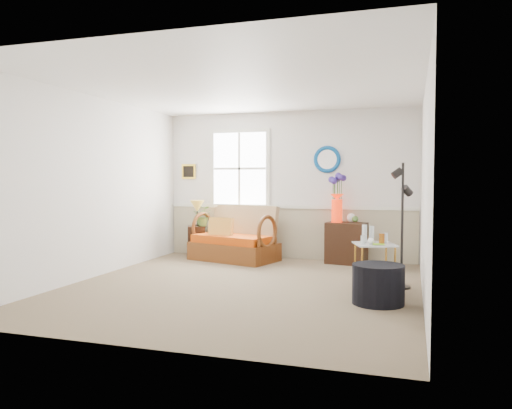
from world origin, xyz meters
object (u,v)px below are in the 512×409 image
(floor_lamp, at_px, (402,226))
(ottoman, at_px, (378,284))
(lamp_stand, at_px, (196,241))
(cabinet, at_px, (346,243))
(loveseat, at_px, (234,233))
(side_table, at_px, (374,267))

(floor_lamp, distance_m, ottoman, 1.12)
(lamp_stand, relative_size, cabinet, 0.80)
(loveseat, relative_size, cabinet, 2.11)
(ottoman, bearing_deg, loveseat, 137.76)
(cabinet, bearing_deg, loveseat, -163.97)
(lamp_stand, xyz_separation_m, cabinet, (2.72, 0.02, 0.07))
(lamp_stand, relative_size, floor_lamp, 0.34)
(side_table, distance_m, ottoman, 0.64)
(cabinet, xyz_separation_m, ottoman, (0.68, -2.59, -0.12))
(side_table, xyz_separation_m, floor_lamp, (0.32, 0.30, 0.51))
(lamp_stand, distance_m, side_table, 3.85)
(side_table, xyz_separation_m, ottoman, (0.09, -0.63, -0.08))
(side_table, distance_m, floor_lamp, 0.67)
(loveseat, bearing_deg, floor_lamp, -10.40)
(lamp_stand, relative_size, side_table, 0.91)
(side_table, bearing_deg, ottoman, -82.06)
(loveseat, relative_size, side_table, 2.39)
(floor_lamp, bearing_deg, loveseat, 134.42)
(cabinet, bearing_deg, side_table, -64.45)
(loveseat, bearing_deg, side_table, -18.17)
(loveseat, xyz_separation_m, ottoman, (2.59, -2.35, -0.25))
(side_table, bearing_deg, loveseat, 145.48)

